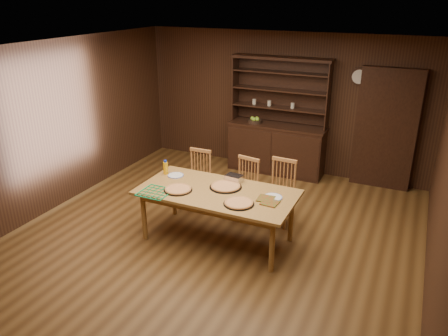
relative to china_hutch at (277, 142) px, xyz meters
The scene contains 20 objects.
floor 2.82m from the china_hutch, 89.99° to the right, with size 6.00×6.00×0.00m, color brown.
room_shell 2.92m from the china_hutch, 89.99° to the right, with size 6.00×6.00×6.00m.
china_hutch is the anchor object (origin of this frame).
doorway 1.96m from the china_hutch, ahead, with size 1.00×0.18×2.10m, color black.
wall_clock 1.89m from the china_hutch, ahead, with size 0.30×0.05×0.30m.
dining_table 2.76m from the china_hutch, 88.59° to the right, with size 2.12×1.06×0.75m.
chair_left 2.02m from the china_hutch, 109.49° to the right, with size 0.39×0.37×0.94m.
chair_center 1.93m from the china_hutch, 85.72° to the right, with size 0.44×0.43×0.94m.
chair_right 2.00m from the china_hutch, 69.70° to the right, with size 0.42×0.41×0.98m.
pizza_left 2.99m from the china_hutch, 98.06° to the right, with size 0.39×0.39×0.04m.
pizza_right 3.04m from the china_hutch, 80.76° to the right, with size 0.39×0.39×0.04m.
pizza_center 2.61m from the china_hutch, 87.27° to the right, with size 0.44×0.44×0.04m.
cooling_rack 3.22m from the china_hutch, 101.88° to the right, with size 0.39×0.39×0.02m, color #0C9C53, non-canonical shape.
plate_left 2.64m from the china_hutch, 105.53° to the right, with size 0.23×0.23×0.02m.
plate_right 2.77m from the china_hutch, 72.78° to the right, with size 0.25×0.25×0.02m.
foil_dish 2.37m from the china_hutch, 86.48° to the right, with size 0.23×0.17×0.09m, color white.
juice_bottle 2.69m from the china_hutch, 109.18° to the right, with size 0.07×0.07×0.21m.
pot_holder_a 2.93m from the china_hutch, 73.39° to the right, with size 0.21×0.21×0.02m, color #A01F12.
pot_holder_b 2.83m from the china_hutch, 74.55° to the right, with size 0.21×0.21×0.02m, color #A01F12.
fruit_bowl 0.58m from the china_hutch, behind, with size 0.27×0.27×0.12m.
Camera 1 is at (2.39, -4.80, 3.24)m, focal length 35.00 mm.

